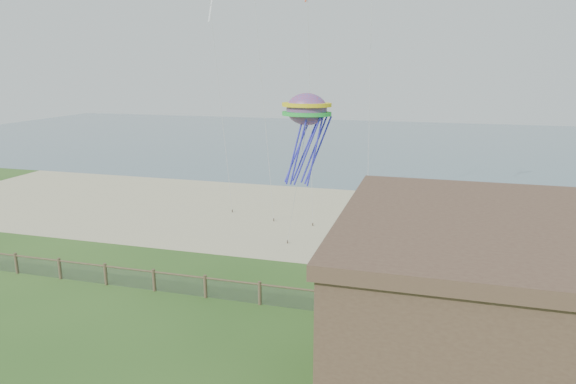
% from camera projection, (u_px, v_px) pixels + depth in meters
% --- Properties ---
extents(ground, '(160.00, 160.00, 0.00)m').
position_uv_depth(ground, '(212.00, 369.00, 20.50)').
color(ground, '#294F1B').
rests_on(ground, ground).
extents(sand_beach, '(72.00, 20.00, 0.02)m').
position_uv_depth(sand_beach, '(324.00, 218.00, 41.07)').
color(sand_beach, '#C7BC90').
rests_on(sand_beach, ground).
extents(ocean, '(160.00, 68.00, 0.02)m').
position_uv_depth(ocean, '(381.00, 142.00, 82.21)').
color(ocean, slate).
rests_on(ocean, ground).
extents(chainlink_fence, '(36.20, 0.20, 1.25)m').
position_uv_depth(chainlink_fence, '(260.00, 294.00, 25.98)').
color(chainlink_fence, '#4E402C').
rests_on(chainlink_fence, ground).
extents(motel_deck, '(15.00, 2.00, 0.50)m').
position_uv_depth(motel_deck, '(543.00, 347.00, 21.69)').
color(motel_deck, brown).
rests_on(motel_deck, ground).
extents(picnic_table, '(2.28, 1.86, 0.87)m').
position_uv_depth(picnic_table, '(388.00, 347.00, 21.31)').
color(picnic_table, brown).
rests_on(picnic_table, ground).
extents(octopus_kite, '(3.30, 2.65, 6.01)m').
position_uv_depth(octopus_kite, '(306.00, 136.00, 29.94)').
color(octopus_kite, red).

